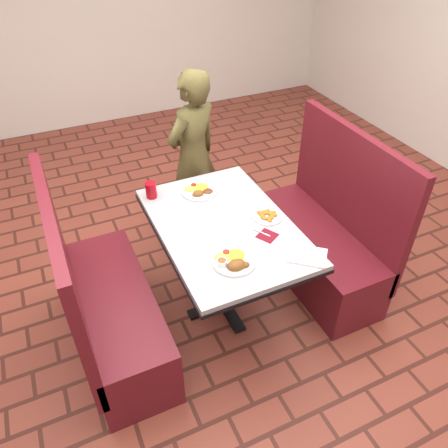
{
  "coord_description": "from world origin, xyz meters",
  "views": [
    {
      "loc": [
        -0.9,
        -1.96,
        2.43
      ],
      "look_at": [
        0.0,
        0.0,
        0.75
      ],
      "focal_mm": 35.0,
      "sensor_mm": 36.0,
      "label": 1
    }
  ],
  "objects": [
    {
      "name": "room",
      "position": [
        0.0,
        0.0,
        1.91
      ],
      "size": [
        7.0,
        7.04,
        2.82
      ],
      "color": "brown",
      "rests_on": "ground"
    },
    {
      "name": "dining_table",
      "position": [
        0.0,
        0.0,
        0.65
      ],
      "size": [
        0.81,
        1.21,
        0.75
      ],
      "color": "#A7A9AC",
      "rests_on": "ground"
    },
    {
      "name": "booth_bench_left",
      "position": [
        -0.8,
        0.0,
        0.33
      ],
      "size": [
        0.47,
        1.2,
        1.17
      ],
      "color": "maroon",
      "rests_on": "ground"
    },
    {
      "name": "booth_bench_right",
      "position": [
        0.8,
        0.0,
        0.33
      ],
      "size": [
        0.47,
        1.2,
        1.17
      ],
      "color": "maroon",
      "rests_on": "ground"
    },
    {
      "name": "diner_person",
      "position": [
        0.17,
        0.95,
        0.7
      ],
      "size": [
        0.61,
        0.52,
        1.41
      ],
      "primitive_type": "imported",
      "rotation": [
        0.0,
        0.0,
        3.57
      ],
      "color": "brown",
      "rests_on": "ground"
    },
    {
      "name": "near_dinner_plate",
      "position": [
        -0.1,
        -0.34,
        0.78
      ],
      "size": [
        0.25,
        0.25,
        0.08
      ],
      "rotation": [
        0.0,
        0.0,
        0.26
      ],
      "color": "white",
      "rests_on": "dining_table"
    },
    {
      "name": "far_dinner_plate",
      "position": [
        -0.0,
        0.4,
        0.77
      ],
      "size": [
        0.24,
        0.24,
        0.06
      ],
      "rotation": [
        0.0,
        0.0,
        -0.23
      ],
      "color": "white",
      "rests_on": "dining_table"
    },
    {
      "name": "plantain_plate",
      "position": [
        0.28,
        -0.05,
        0.76
      ],
      "size": [
        0.19,
        0.19,
        0.03
      ],
      "rotation": [
        0.0,
        0.0,
        0.32
      ],
      "color": "white",
      "rests_on": "dining_table"
    },
    {
      "name": "maroon_napkin",
      "position": [
        0.19,
        -0.22,
        0.75
      ],
      "size": [
        0.15,
        0.15,
        0.0
      ],
      "primitive_type": "cube",
      "rotation": [
        0.0,
        0.0,
        0.52
      ],
      "color": "maroon",
      "rests_on": "dining_table"
    },
    {
      "name": "spoon_utensil",
      "position": [
        0.17,
        -0.18,
        0.75
      ],
      "size": [
        0.07,
        0.11,
        0.0
      ],
      "primitive_type": "cube",
      "rotation": [
        0.0,
        0.0,
        0.51
      ],
      "color": "#B8B8BC",
      "rests_on": "dining_table"
    },
    {
      "name": "red_tumbler",
      "position": [
        -0.32,
        0.48,
        0.81
      ],
      "size": [
        0.07,
        0.07,
        0.11
      ],
      "primitive_type": "cylinder",
      "color": "#AD0B15",
      "rests_on": "dining_table"
    },
    {
      "name": "paper_napkin",
      "position": [
        0.31,
        -0.47,
        0.76
      ],
      "size": [
        0.27,
        0.26,
        0.01
      ],
      "primitive_type": "cube",
      "rotation": [
        0.0,
        0.0,
        -0.7
      ],
      "color": "white",
      "rests_on": "dining_table"
    },
    {
      "name": "knife_utensil",
      "position": [
        -0.04,
        -0.34,
        0.76
      ],
      "size": [
        0.04,
        0.17,
        0.0
      ],
      "primitive_type": "cube",
      "rotation": [
        0.0,
        0.0,
        -0.18
      ],
      "color": "silver",
      "rests_on": "dining_table"
    },
    {
      "name": "fork_utensil",
      "position": [
        -0.08,
        -0.35,
        0.76
      ],
      "size": [
        0.06,
        0.13,
        0.0
      ],
      "primitive_type": "cube",
      "rotation": [
        0.0,
        0.0,
        -0.38
      ],
      "color": "silver",
      "rests_on": "dining_table"
    },
    {
      "name": "lettuce_shreds",
      "position": [
        0.04,
        0.06,
        0.75
      ],
      "size": [
        0.28,
        0.32,
        0.0
      ],
      "primitive_type": null,
      "color": "#84AF46",
      "rests_on": "dining_table"
    }
  ]
}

